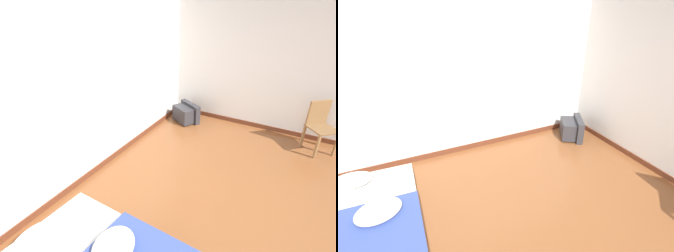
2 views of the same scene
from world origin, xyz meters
TOP-DOWN VIEW (x-y plane):
  - ground_plane at (0.00, 0.00)m, footprint 20.00×20.00m
  - wall_back at (0.01, 2.50)m, footprint 8.31×0.08m
  - wall_right at (2.99, 0.00)m, footprint 0.08×7.34m
  - crt_tv at (2.49, 2.02)m, footprint 0.57×0.63m
  - wooden_chair at (2.62, -0.43)m, footprint 0.58×0.58m

SIDE VIEW (x-z plane):
  - ground_plane at x=0.00m, z-range 0.00..0.00m
  - crt_tv at x=2.49m, z-range -0.01..0.38m
  - wooden_chair at x=2.62m, z-range 0.07..0.96m
  - wall_right at x=2.99m, z-range -0.01..2.59m
  - wall_back at x=0.01m, z-range -0.01..2.59m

